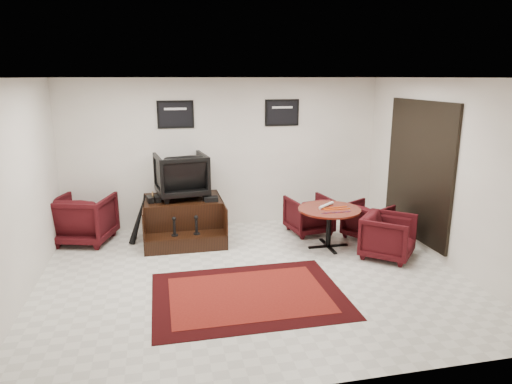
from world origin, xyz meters
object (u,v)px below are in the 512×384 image
armchair_side (84,216)px  table_chair_corner (388,234)px  shine_podium (183,220)px  shine_chair (181,173)px  meeting_table (329,213)px  table_chair_back (309,213)px  table_chair_window (368,219)px

armchair_side → table_chair_corner: 5.13m
shine_podium → table_chair_corner: (3.13, -1.64, 0.06)m
shine_chair → meeting_table: shine_chair is taller
shine_chair → armchair_side: 1.82m
shine_podium → shine_chair: (0.00, 0.14, 0.82)m
shine_podium → table_chair_back: (2.28, -0.23, 0.05)m
shine_podium → meeting_table: shine_podium is taller
meeting_table → table_chair_window: (0.85, 0.29, -0.24)m
shine_podium → meeting_table: size_ratio=1.35×
table_chair_back → table_chair_window: size_ratio=1.07×
armchair_side → meeting_table: (4.05, -1.14, 0.13)m
table_chair_back → table_chair_window: (0.93, -0.50, -0.02)m
shine_podium → table_chair_corner: bearing=-27.7°
shine_chair → table_chair_back: (2.28, -0.37, -0.77)m
table_chair_window → table_chair_corner: (-0.09, -0.92, 0.03)m
shine_chair → armchair_side: (-1.69, -0.02, -0.69)m
shine_chair → shine_podium: bearing=82.3°
shine_podium → meeting_table: 2.59m
shine_podium → armchair_side: 1.70m
shine_podium → table_chair_corner: size_ratio=1.83×
shine_chair → meeting_table: size_ratio=0.85×
meeting_table → table_chair_back: bearing=96.1°
shine_chair → table_chair_back: size_ratio=1.18×
table_chair_back → shine_podium: bearing=-14.9°
armchair_side → table_chair_back: (3.97, -0.35, -0.08)m
shine_podium → table_chair_back: size_ratio=1.87×
armchair_side → meeting_table: armchair_side is taller
shine_podium → meeting_table: (2.37, -1.02, 0.27)m
armchair_side → table_chair_window: size_ratio=1.31×
shine_podium → table_chair_back: table_chair_back is taller
shine_chair → table_chair_back: bearing=163.1°
armchair_side → table_chair_window: armchair_side is taller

